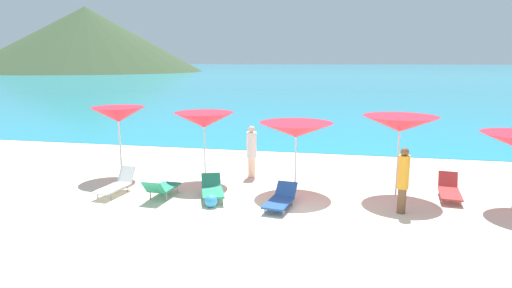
{
  "coord_description": "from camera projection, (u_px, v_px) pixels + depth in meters",
  "views": [
    {
      "loc": [
        1.49,
        -9.9,
        3.94
      ],
      "look_at": [
        -1.44,
        4.01,
        1.2
      ],
      "focal_mm": 30.41,
      "sensor_mm": 36.0,
      "label": 1
    }
  ],
  "objects": [
    {
      "name": "beach_ball",
      "position": [
        211.0,
        201.0,
        11.8
      ],
      "size": [
        0.35,
        0.35,
        0.35
      ],
      "primitive_type": "sphere",
      "color": "#3399D8",
      "rests_on": "ground_plane"
    },
    {
      "name": "ocean_water",
      "position": [
        346.0,
        68.0,
        230.08
      ],
      "size": [
        650.0,
        440.0,
        0.02
      ],
      "primitive_type": "cube",
      "color": "teal",
      "rests_on": "ground_plane"
    },
    {
      "name": "umbrella_2",
      "position": [
        296.0,
        130.0,
        12.96
      ],
      "size": [
        2.45,
        2.45,
        2.12
      ],
      "color": "silver",
      "rests_on": "ground_plane"
    },
    {
      "name": "lounge_chair_2",
      "position": [
        449.0,
        190.0,
        12.58
      ],
      "size": [
        0.73,
        1.61,
        0.65
      ],
      "rotation": [
        0.0,
        0.0,
        -0.11
      ],
      "color": "#A53333",
      "rests_on": "ground_plane"
    },
    {
      "name": "lounge_chair_3",
      "position": [
        161.0,
        188.0,
        12.59
      ],
      "size": [
        0.65,
        1.4,
        0.63
      ],
      "rotation": [
        0.0,
        0.0,
        3.09
      ],
      "color": "#268C66",
      "rests_on": "ground_plane"
    },
    {
      "name": "beachgoer_0",
      "position": [
        252.0,
        150.0,
        14.77
      ],
      "size": [
        0.34,
        0.34,
        1.77
      ],
      "rotation": [
        0.0,
        0.0,
        4.08
      ],
      "color": "beige",
      "rests_on": "ground_plane"
    },
    {
      "name": "lounge_chair_0",
      "position": [
        117.0,
        184.0,
        13.01
      ],
      "size": [
        0.67,
        1.55,
        0.71
      ],
      "rotation": [
        0.0,
        0.0,
        -0.11
      ],
      "color": "white",
      "rests_on": "ground_plane"
    },
    {
      "name": "lounge_chair_1",
      "position": [
        212.0,
        189.0,
        12.53
      ],
      "size": [
        1.08,
        1.61,
        0.59
      ],
      "rotation": [
        0.0,
        0.0,
        0.37
      ],
      "color": "#268C66",
      "rests_on": "ground_plane"
    },
    {
      "name": "headland_hill",
      "position": [
        87.0,
        39.0,
        152.62
      ],
      "size": [
        80.54,
        80.54,
        22.47
      ],
      "primitive_type": "cone",
      "color": "#384C2D",
      "rests_on": "ground_plane"
    },
    {
      "name": "umbrella_1",
      "position": [
        204.0,
        120.0,
        14.03
      ],
      "size": [
        2.12,
        2.12,
        2.3
      ],
      "color": "silver",
      "rests_on": "ground_plane"
    },
    {
      "name": "umbrella_0",
      "position": [
        118.0,
        115.0,
        14.64
      ],
      "size": [
        1.92,
        1.92,
        2.4
      ],
      "color": "silver",
      "rests_on": "ground_plane"
    },
    {
      "name": "umbrella_3",
      "position": [
        400.0,
        124.0,
        12.48
      ],
      "size": [
        2.33,
        2.33,
        2.38
      ],
      "color": "silver",
      "rests_on": "ground_plane"
    },
    {
      "name": "lounge_chair_4",
      "position": [
        281.0,
        199.0,
        11.77
      ],
      "size": [
        0.8,
        1.57,
        0.56
      ],
      "rotation": [
        0.0,
        0.0,
        -0.15
      ],
      "color": "#1E478C",
      "rests_on": "ground_plane"
    },
    {
      "name": "beachgoer_3",
      "position": [
        403.0,
        178.0,
        11.21
      ],
      "size": [
        0.29,
        0.29,
        1.76
      ],
      "rotation": [
        0.0,
        0.0,
        3.21
      ],
      "color": "brown",
      "rests_on": "ground_plane"
    },
    {
      "name": "ground_plane",
      "position": [
        313.0,
        150.0,
        20.19
      ],
      "size": [
        50.0,
        100.0,
        0.3
      ],
      "primitive_type": "cube",
      "color": "beige"
    }
  ]
}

